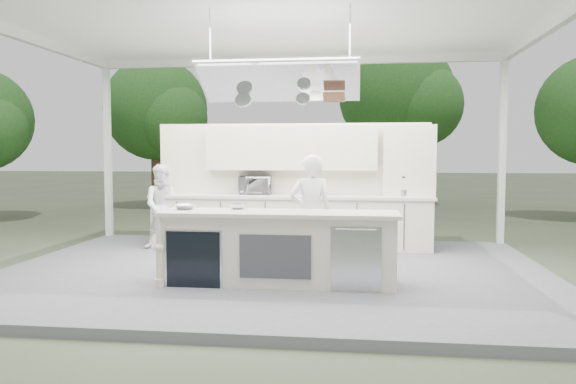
# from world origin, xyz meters

# --- Properties ---
(ground) EXTENTS (90.00, 90.00, 0.00)m
(ground) POSITION_xyz_m (0.00, 0.00, 0.00)
(ground) COLOR #424B34
(ground) RESTS_ON ground
(stage_deck) EXTENTS (8.00, 6.00, 0.12)m
(stage_deck) POSITION_xyz_m (0.00, 0.00, 0.06)
(stage_deck) COLOR #5C5B60
(stage_deck) RESTS_ON ground
(tent) EXTENTS (8.20, 6.20, 3.86)m
(tent) POSITION_xyz_m (0.00, -0.01, 3.71)
(tent) COLOR white
(tent) RESTS_ON ground
(demo_island) EXTENTS (3.10, 0.79, 0.95)m
(demo_island) POSITION_xyz_m (0.18, -0.91, 0.60)
(demo_island) COLOR beige
(demo_island) RESTS_ON stage_deck
(back_counter) EXTENTS (5.08, 0.72, 0.95)m
(back_counter) POSITION_xyz_m (0.00, 1.90, 0.60)
(back_counter) COLOR beige
(back_counter) RESTS_ON stage_deck
(back_wall_unit) EXTENTS (5.05, 0.48, 2.25)m
(back_wall_unit) POSITION_xyz_m (0.44, 2.11, 1.57)
(back_wall_unit) COLOR beige
(back_wall_unit) RESTS_ON stage_deck
(tree_cluster) EXTENTS (19.55, 9.40, 5.85)m
(tree_cluster) POSITION_xyz_m (-0.16, 9.77, 3.29)
(tree_cluster) COLOR #483A24
(tree_cluster) RESTS_ON ground
(head_chef) EXTENTS (0.70, 0.55, 1.69)m
(head_chef) POSITION_xyz_m (0.55, -0.13, 0.96)
(head_chef) COLOR white
(head_chef) RESTS_ON stage_deck
(sous_chef) EXTENTS (0.87, 0.77, 1.51)m
(sous_chef) POSITION_xyz_m (-2.24, 1.55, 0.87)
(sous_chef) COLOR white
(sous_chef) RESTS_ON stage_deck
(toaster_oven) EXTENTS (0.65, 0.48, 0.33)m
(toaster_oven) POSITION_xyz_m (-0.67, 2.08, 1.24)
(toaster_oven) COLOR #ADAFB4
(toaster_oven) RESTS_ON back_counter
(bowl_large) EXTENTS (0.37, 0.37, 0.07)m
(bowl_large) POSITION_xyz_m (-1.10, -0.79, 1.10)
(bowl_large) COLOR silver
(bowl_large) RESTS_ON demo_island
(bowl_small) EXTENTS (0.28, 0.28, 0.07)m
(bowl_small) POSITION_xyz_m (-0.40, -0.65, 1.11)
(bowl_small) COLOR silver
(bowl_small) RESTS_ON demo_island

